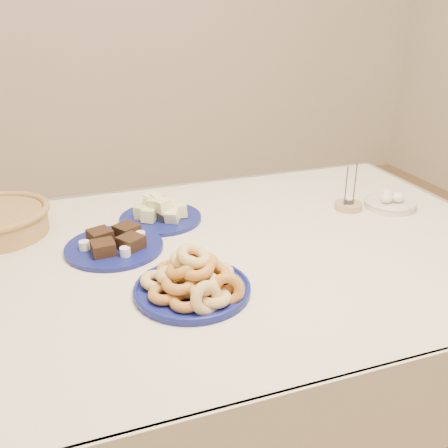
% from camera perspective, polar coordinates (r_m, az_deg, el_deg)
% --- Properties ---
extents(dining_table, '(1.71, 1.11, 0.75)m').
position_cam_1_polar(dining_table, '(1.42, -0.68, -6.84)').
color(dining_table, brown).
rests_on(dining_table, ground).
extents(donut_platter, '(0.32, 0.32, 0.12)m').
position_cam_1_polar(donut_platter, '(1.16, -3.50, -6.51)').
color(donut_platter, navy).
rests_on(donut_platter, dining_table).
extents(melon_plate, '(0.26, 0.26, 0.09)m').
position_cam_1_polar(melon_plate, '(1.55, -7.39, 1.30)').
color(melon_plate, navy).
rests_on(melon_plate, dining_table).
extents(brownie_plate, '(0.33, 0.33, 0.05)m').
position_cam_1_polar(brownie_plate, '(1.40, -12.38, -2.29)').
color(brownie_plate, navy).
rests_on(brownie_plate, dining_table).
extents(candle_holder, '(0.12, 0.12, 0.15)m').
position_cam_1_polar(candle_holder, '(1.68, 14.03, 2.13)').
color(candle_holder, tan).
rests_on(candle_holder, dining_table).
extents(egg_bowl, '(0.17, 0.17, 0.06)m').
position_cam_1_polar(egg_bowl, '(1.73, 18.42, 2.36)').
color(egg_bowl, beige).
rests_on(egg_bowl, dining_table).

